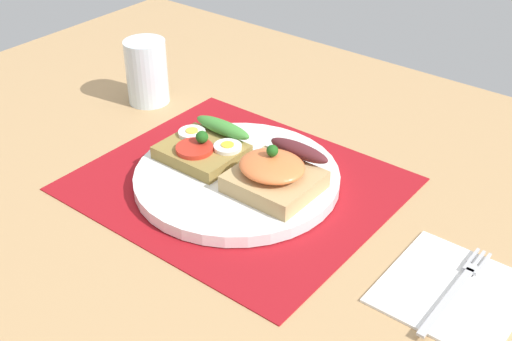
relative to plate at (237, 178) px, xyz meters
The scene contains 8 objects.
ground_plane 2.65cm from the plate, ahead, with size 120.00×90.00×3.20cm, color tan.
placemat 0.90cm from the plate, ahead, with size 36.60×31.76×0.30cm, color maroon.
plate is the anchor object (origin of this frame).
sandwich_egg_tomato 6.12cm from the plate, behind, with size 9.92×9.85×3.83cm.
sandwich_salmon 6.26cm from the plate, ahead, with size 9.74×10.49×5.43cm.
napkin 29.15cm from the plate, ahead, with size 13.16×13.80×0.60cm, color white.
fork 29.48cm from the plate, ahead, with size 1.62×15.05×0.32cm.
drinking_glass 27.08cm from the plate, 159.69° to the left, with size 6.22×6.22×9.72cm, color silver.
Camera 1 is at (43.73, -51.66, 45.97)cm, focal length 46.20 mm.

